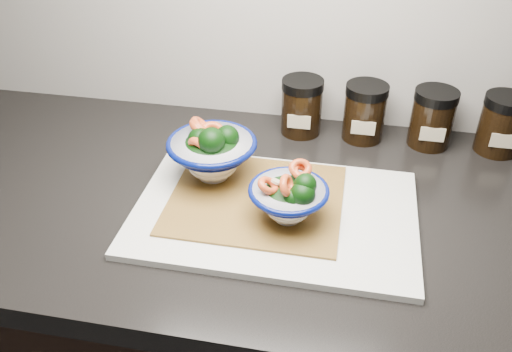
% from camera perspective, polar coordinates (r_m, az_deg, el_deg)
% --- Properties ---
extents(countertop, '(3.50, 0.60, 0.04)m').
position_cam_1_polar(countertop, '(0.92, 12.97, -4.83)').
color(countertop, black).
rests_on(countertop, cabinet).
extents(cutting_board, '(0.45, 0.30, 0.01)m').
position_cam_1_polar(cutting_board, '(0.88, 1.98, -3.89)').
color(cutting_board, silver).
rests_on(cutting_board, countertop).
extents(bamboo_mat, '(0.28, 0.24, 0.00)m').
position_cam_1_polar(bamboo_mat, '(0.89, 0.00, -2.43)').
color(bamboo_mat, olive).
rests_on(bamboo_mat, cutting_board).
extents(bowl_left, '(0.15, 0.15, 0.11)m').
position_cam_1_polar(bowl_left, '(0.92, -4.67, 2.56)').
color(bowl_left, white).
rests_on(bowl_left, bamboo_mat).
extents(bowl_right, '(0.12, 0.12, 0.10)m').
position_cam_1_polar(bowl_right, '(0.83, 3.54, -2.29)').
color(bowl_right, white).
rests_on(bowl_right, bamboo_mat).
extents(spice_jar_a, '(0.08, 0.08, 0.11)m').
position_cam_1_polar(spice_jar_a, '(1.08, 4.83, 7.32)').
color(spice_jar_a, black).
rests_on(spice_jar_a, countertop).
extents(spice_jar_b, '(0.08, 0.08, 0.11)m').
position_cam_1_polar(spice_jar_b, '(1.08, 11.36, 6.63)').
color(spice_jar_b, black).
rests_on(spice_jar_b, countertop).
extents(spice_jar_c, '(0.08, 0.08, 0.11)m').
position_cam_1_polar(spice_jar_c, '(1.09, 18.07, 5.83)').
color(spice_jar_c, black).
rests_on(spice_jar_c, countertop).
extents(spice_jar_d, '(0.08, 0.08, 0.11)m').
position_cam_1_polar(spice_jar_d, '(1.11, 24.43, 5.00)').
color(spice_jar_d, black).
rests_on(spice_jar_d, countertop).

